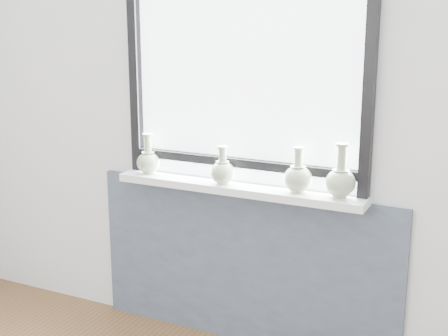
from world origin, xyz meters
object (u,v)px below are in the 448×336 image
at_px(vase_d, 341,181).
at_px(vase_a, 148,161).
at_px(vase_c, 298,177).
at_px(vase_b, 222,171).
at_px(windowsill, 238,188).

bearing_deg(vase_d, vase_a, -179.62).
xyz_separation_m(vase_a, vase_d, (1.05, 0.01, 0.01)).
xyz_separation_m(vase_a, vase_c, (0.85, 0.00, 0.00)).
xyz_separation_m(vase_a, vase_b, (0.45, -0.02, -0.00)).
relative_size(windowsill, vase_d, 5.14).
bearing_deg(vase_a, vase_d, 0.38).
distance_m(windowsill, vase_d, 0.53).
xyz_separation_m(windowsill, vase_b, (-0.08, -0.02, 0.09)).
bearing_deg(windowsill, vase_b, -163.65).
bearing_deg(windowsill, vase_a, -179.68).
relative_size(windowsill, vase_b, 6.81).
relative_size(vase_c, vase_d, 0.86).
bearing_deg(vase_c, vase_a, -179.74).
xyz_separation_m(windowsill, vase_a, (-0.53, -0.00, 0.09)).
bearing_deg(vase_b, vase_d, 2.50).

